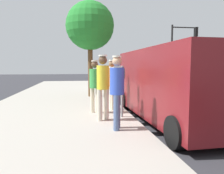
# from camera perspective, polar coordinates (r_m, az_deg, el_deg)

# --- Properties ---
(ground_plane) EXTENTS (80.00, 80.00, 0.00)m
(ground_plane) POSITION_cam_1_polar(r_m,az_deg,el_deg) (7.41, 12.27, -7.59)
(ground_plane) COLOR #2D2D33
(sidewalk_slab) EXTENTS (5.00, 32.00, 0.15)m
(sidewalk_slab) POSITION_cam_1_polar(r_m,az_deg,el_deg) (6.95, -15.99, -7.90)
(sidewalk_slab) COLOR #9E998E
(sidewalk_slab) RESTS_ON ground
(parking_meter_near) EXTENTS (0.14, 0.18, 1.52)m
(parking_meter_near) POSITION_cam_1_polar(r_m,az_deg,el_deg) (6.42, 2.65, 1.20)
(parking_meter_near) COLOR gray
(parking_meter_near) RESTS_ON sidewalk_slab
(pedestrian_in_yellow) EXTENTS (0.34, 0.34, 1.81)m
(pedestrian_in_yellow) POSITION_cam_1_polar(r_m,az_deg,el_deg) (6.02, -2.40, 1.12)
(pedestrian_in_yellow) COLOR beige
(pedestrian_in_yellow) RESTS_ON sidewalk_slab
(pedestrian_in_orange) EXTENTS (0.34, 0.36, 1.73)m
(pedestrian_in_orange) POSITION_cam_1_polar(r_m,az_deg,el_deg) (7.51, -0.01, 1.53)
(pedestrian_in_orange) COLOR beige
(pedestrian_in_orange) RESTS_ON sidewalk_slab
(pedestrian_in_green) EXTENTS (0.34, 0.34, 1.69)m
(pedestrian_in_green) POSITION_cam_1_polar(r_m,az_deg,el_deg) (7.00, -4.52, 1.05)
(pedestrian_in_green) COLOR beige
(pedestrian_in_green) RESTS_ON sidewalk_slab
(pedestrian_in_blue) EXTENTS (0.34, 0.35, 1.75)m
(pedestrian_in_blue) POSITION_cam_1_polar(r_m,az_deg,el_deg) (5.14, 1.32, -0.09)
(pedestrian_in_blue) COLOR #4C608C
(pedestrian_in_blue) RESTS_ON sidewalk_slab
(parked_van) EXTENTS (2.29, 5.27, 2.15)m
(parked_van) POSITION_cam_1_polar(r_m,az_deg,el_deg) (6.71, 15.63, 0.97)
(parked_van) COLOR maroon
(parked_van) RESTS_ON ground
(parked_sedan_behind) EXTENTS (1.97, 4.41, 1.65)m
(parked_sedan_behind) POSITION_cam_1_polar(r_m,az_deg,el_deg) (14.74, 2.79, 1.93)
(parked_sedan_behind) COLOR #BCBCC1
(parked_sedan_behind) RESTS_ON ground
(traffic_light_corner) EXTENTS (2.48, 0.42, 5.20)m
(traffic_light_corner) POSITION_cam_1_polar(r_m,az_deg,el_deg) (20.19, 17.60, 10.50)
(traffic_light_corner) COLOR black
(traffic_light_corner) RESTS_ON ground
(street_tree) EXTENTS (2.36, 2.36, 4.66)m
(street_tree) POSITION_cam_1_polar(r_m,az_deg,el_deg) (11.08, -5.78, 15.58)
(street_tree) COLOR brown
(street_tree) RESTS_ON sidewalk_slab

